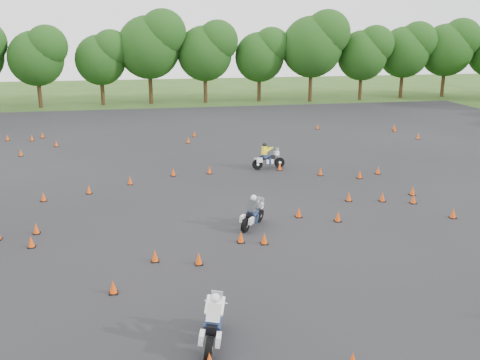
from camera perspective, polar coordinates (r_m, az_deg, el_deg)
The scene contains 7 objects.
ground at distance 23.06m, azimuth 1.82°, elevation -5.59°, with size 140.00×140.00×0.00m, color #2D5119.
asphalt_pad at distance 28.61m, azimuth -0.73°, elevation -1.20°, with size 62.00×62.00×0.00m, color black.
treeline at distance 56.46m, azimuth -4.89°, elevation 12.16°, with size 86.83×32.60×10.83m.
traffic_cones at distance 27.96m, azimuth -1.91°, elevation -1.14°, with size 36.40×32.76×0.45m.
rider_grey at distance 23.39m, azimuth 1.28°, elevation -3.23°, with size 2.00×0.61×1.54m, color #3E4145, non-canonical shape.
rider_yellow at distance 32.96m, azimuth 3.11°, elevation 2.57°, with size 2.09×0.64×1.62m, color yellow, non-canonical shape.
rider_white at distance 15.17m, azimuth -3.20°, elevation -14.42°, with size 2.13×0.65×1.64m, color white, non-canonical shape.
Camera 1 is at (-4.62, -20.92, 8.53)m, focal length 40.00 mm.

